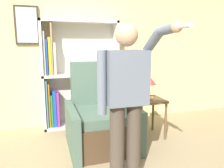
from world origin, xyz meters
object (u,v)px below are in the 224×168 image
at_px(armchair, 101,121).
at_px(person_standing, 126,95).
at_px(side_table, 148,105).
at_px(table_lamp, 149,82).
at_px(bookcase, 73,77).

distance_m(armchair, person_standing, 1.05).
bearing_deg(side_table, table_lamp, 180.00).
distance_m(armchair, table_lamp, 0.92).
height_order(side_table, table_lamp, table_lamp).
bearing_deg(table_lamp, bookcase, 142.24).
xyz_separation_m(bookcase, table_lamp, (1.02, -0.79, -0.01)).
relative_size(armchair, side_table, 1.94).
relative_size(bookcase, person_standing, 1.12).
bearing_deg(armchair, person_standing, -87.26).
height_order(bookcase, side_table, bookcase).
bearing_deg(table_lamp, person_standing, -127.11).
distance_m(bookcase, person_standing, 1.77).
relative_size(person_standing, table_lamp, 4.44).
distance_m(bookcase, armchair, 1.04).
bearing_deg(bookcase, table_lamp, -37.76).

